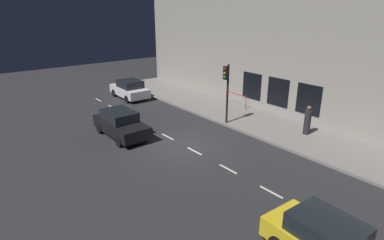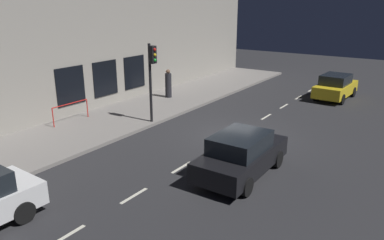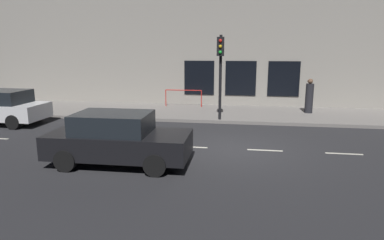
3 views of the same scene
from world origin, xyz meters
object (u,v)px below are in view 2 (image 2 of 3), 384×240
(parked_car_2, at_px, (241,154))
(parked_car_0, at_px, (335,87))
(pedestrian_0, at_px, (168,85))
(traffic_light, at_px, (152,68))

(parked_car_2, bearing_deg, parked_car_0, 90.11)
(parked_car_0, xyz_separation_m, pedestrian_0, (8.69, 6.20, 0.18))
(traffic_light, xyz_separation_m, parked_car_2, (-6.29, 2.61, -2.08))
(parked_car_0, bearing_deg, pedestrian_0, -141.54)
(traffic_light, bearing_deg, parked_car_2, 157.48)
(traffic_light, height_order, parked_car_0, traffic_light)
(parked_car_0, bearing_deg, traffic_light, -117.09)
(traffic_light, relative_size, pedestrian_0, 2.20)
(traffic_light, xyz_separation_m, pedestrian_0, (2.52, -4.47, -1.90))
(pedestrian_0, bearing_deg, parked_car_2, 173.61)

